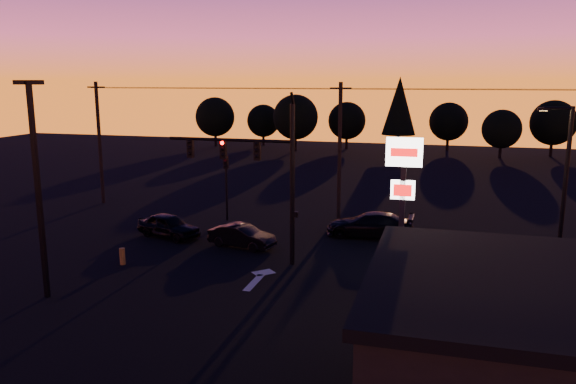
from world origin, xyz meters
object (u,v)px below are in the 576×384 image
Objects in this scene: streetlight at (563,185)px; car_mid at (242,236)px; bollard at (122,256)px; secondary_signal at (226,178)px; parking_lot_light at (37,176)px; pylon_sign at (403,182)px; car_right at (370,225)px; traffic_signal_mast at (261,166)px; suv_parked at (451,311)px; car_left at (169,226)px.

car_mid is at bearing 177.72° from streetlight.
streetlight is 9.53× the size of bollard.
car_mid is at bearing -60.53° from secondary_signal.
bollard is at bearing 80.71° from parking_lot_light.
pylon_sign is at bearing -149.92° from streetlight.
parking_lot_light is 18.36m from car_right.
car_right is at bearing 105.65° from pylon_sign.
car_right is at bearing 153.98° from streetlight.
traffic_signal_mast is at bearing -173.86° from streetlight.
streetlight is (18.91, -5.99, 1.56)m from secondary_signal.
secondary_signal is 15.75m from pylon_sign.
pylon_sign reaches higher than car_right.
secondary_signal is 1.14× the size of car_mid.
secondary_signal reaches higher than car_right.
secondary_signal is at bearing 162.44° from streetlight.
streetlight is at bearing 21.65° from parking_lot_light.
bollard is at bearing -100.03° from secondary_signal.
traffic_signal_mast is 10.22× the size of bollard.
bollard is 0.18× the size of suv_parked.
secondary_signal is at bearing 128.32° from suv_parked.
car_left is (-0.10, 5.18, 0.27)m from bollard.
secondary_signal reaches higher than car_left.
streetlight is (6.91, 4.00, -0.49)m from pylon_sign.
traffic_signal_mast is at bearing -95.35° from car_left.
streetlight is 1.98× the size of car_left.
traffic_signal_mast is 14.10m from streetlight.
suv_parked is (16.00, -8.35, -0.03)m from car_left.
car_mid is (4.76, 4.46, 0.21)m from bollard.
car_right is (-2.39, 8.54, -4.17)m from pylon_sign.
bollard is (-6.64, -2.32, -4.52)m from traffic_signal_mast.
bollard is at bearing 179.27° from pylon_sign.
pylon_sign is at bearing -19.36° from traffic_signal_mast.
streetlight reaches higher than suv_parked.
streetlight is 1.68× the size of suv_parked.
secondary_signal is at bearing -98.46° from car_right.
traffic_signal_mast is at bearing 19.27° from bollard.
pylon_sign is 10.97m from car_mid.
car_mid reaches higher than bollard.
car_right is (6.58, 3.91, 0.11)m from car_mid.
pylon_sign is at bearing 15.74° from car_right.
parking_lot_light is at bearing -136.63° from traffic_signal_mast.
traffic_signal_mast is 0.94× the size of parking_lot_light.
car_mid is at bearing 131.25° from traffic_signal_mast.
parking_lot_light is 6.78m from bollard.
secondary_signal is at bearing 79.97° from bollard.
bollard is (0.76, 4.67, -4.85)m from parking_lot_light.
secondary_signal is at bearing 80.21° from parking_lot_light.
traffic_signal_mast is 9.19m from secondary_signal.
suv_parked is at bearing -30.67° from traffic_signal_mast.
streetlight is at bearing 6.14° from traffic_signal_mast.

